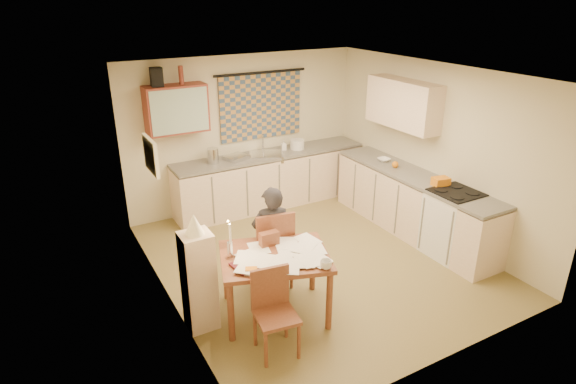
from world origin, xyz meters
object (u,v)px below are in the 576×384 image
chair_far (271,261)px  shelf_stand (199,281)px  counter_back (271,180)px  person (272,239)px  counter_right (412,204)px  dining_table (275,284)px  stove (452,223)px

chair_far → shelf_stand: 1.13m
counter_back → shelf_stand: 3.33m
counter_back → person: person is taller
counter_right → dining_table: 2.84m
stove → dining_table: stove is taller
stove → shelf_stand: 3.55m
counter_back → shelf_stand: shelf_stand is taller
stove → shelf_stand: shelf_stand is taller
chair_far → shelf_stand: size_ratio=0.92×
chair_far → person: (-0.02, -0.06, 0.34)m
chair_far → person: size_ratio=0.78×
chair_far → person: 0.35m
person → shelf_stand: 1.07m
person → shelf_stand: bearing=32.5°
chair_far → shelf_stand: shelf_stand is taller
counter_back → stove: bearing=-63.1°
shelf_stand → counter_back: bearing=49.4°
counter_back → chair_far: size_ratio=3.20×
stove → person: 2.57m
shelf_stand → chair_far: bearing=19.0°
stove → shelf_stand: (-3.54, 0.19, 0.10)m
stove → shelf_stand: bearing=176.9°
person → shelf_stand: person is taller
counter_back → person: 2.51m
stove → person: (-2.51, 0.49, 0.20)m
person → dining_table: bearing=82.1°
counter_right → dining_table: bearing=-164.2°
chair_far → person: person is taller
stove → counter_right: bearing=90.0°
person → shelf_stand: (-1.03, -0.30, -0.10)m
counter_back → dining_table: bearing=-116.6°
dining_table → shelf_stand: (-0.81, 0.19, 0.18)m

